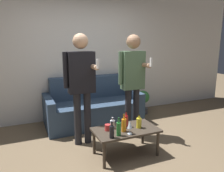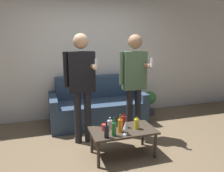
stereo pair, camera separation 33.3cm
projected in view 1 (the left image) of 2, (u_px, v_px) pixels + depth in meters
ground_plane at (118, 157)px, 3.16m from camera, size 16.00×16.00×0.00m
wall_back at (80, 55)px, 4.61m from camera, size 8.00×0.06×2.70m
couch at (92, 107)px, 4.46m from camera, size 1.88×0.92×0.91m
coffee_table at (126, 132)px, 3.16m from camera, size 0.94×0.52×0.40m
bottle_orange at (112, 131)px, 2.85m from camera, size 0.06×0.06×0.23m
bottle_green at (119, 129)px, 2.92m from camera, size 0.06×0.06×0.25m
bottle_dark at (126, 121)px, 3.22m from camera, size 0.06×0.06×0.24m
bottle_yellow at (139, 122)px, 3.19m from camera, size 0.07×0.07×0.20m
bottle_red at (112, 124)px, 3.17m from camera, size 0.07×0.07×0.16m
bottle_clear at (124, 125)px, 3.05m from camera, size 0.07×0.07×0.25m
wine_glass_near at (130, 125)px, 2.96m from camera, size 0.07×0.07×0.19m
cup_on_table at (108, 127)px, 3.09m from camera, size 0.08×0.08×0.09m
person_standing_left at (81, 80)px, 3.38m from camera, size 0.48×0.44×1.76m
person_standing_right at (133, 77)px, 3.67m from camera, size 0.46×0.44×1.75m
potted_plant at (143, 100)px, 4.99m from camera, size 0.29×0.29×0.53m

